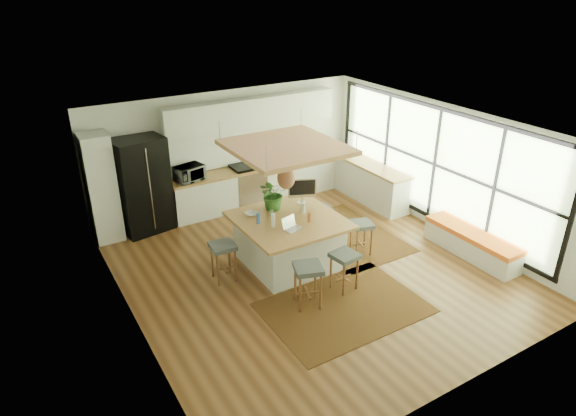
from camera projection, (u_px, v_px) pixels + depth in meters
floor at (311, 268)px, 9.43m from camera, size 7.00×7.00×0.00m
ceiling at (314, 129)px, 8.27m from camera, size 7.00×7.00×0.00m
wall_back at (228, 149)px, 11.56m from camera, size 6.50×0.00×6.50m
wall_front at (471, 305)px, 6.14m from camera, size 6.50×0.00×6.50m
wall_left at (127, 251)px, 7.33m from camera, size 0.00×7.00×7.00m
wall_right at (443, 169)px, 10.37m from camera, size 0.00×7.00×7.00m
window_wall at (443, 167)px, 10.33m from camera, size 0.10×6.20×2.60m
pantry at (101, 188)px, 10.03m from camera, size 0.55×0.60×2.25m
back_counter_base at (257, 185)px, 11.96m from camera, size 4.20×0.60×0.88m
back_counter_top at (256, 167)px, 11.76m from camera, size 4.24×0.64×0.05m
backsplash at (250, 145)px, 11.80m from camera, size 4.20×0.02×0.80m
upper_cabinets at (252, 113)px, 11.34m from camera, size 4.20×0.34×0.70m
range at (247, 185)px, 11.82m from camera, size 0.76×0.62×1.00m
right_counter_base at (367, 182)px, 12.16m from camera, size 0.60×2.50×0.88m
right_counter_top at (368, 164)px, 11.96m from camera, size 0.64×2.54×0.05m
window_bench at (471, 244)px, 9.77m from camera, size 0.52×2.00×0.50m
ceiling_panel at (286, 162)px, 8.72m from camera, size 1.86×1.86×0.80m
rug_near at (344, 308)px, 8.32m from camera, size 2.60×1.80×0.01m
rug_right at (345, 236)px, 10.59m from camera, size 1.80×2.60×0.01m
fridge at (142, 189)px, 10.49m from camera, size 1.13×0.94×2.04m
island at (289, 241)px, 9.43m from camera, size 1.85×1.85×0.93m
stool_near_left at (308, 287)px, 8.25m from camera, size 0.57×0.57×0.76m
stool_near_right at (344, 271)px, 8.68m from camera, size 0.47×0.47×0.71m
stool_right_front at (361, 237)px, 9.80m from camera, size 0.49×0.49×0.67m
stool_right_back at (321, 220)px, 10.46m from camera, size 0.46×0.46×0.65m
stool_left_side at (224, 262)px, 8.95m from camera, size 0.47×0.47×0.72m
laptop at (293, 223)px, 8.80m from camera, size 0.39×0.40×0.23m
monitor at (302, 191)px, 9.74m from camera, size 0.59×0.41×0.52m
microwave at (189, 172)px, 10.86m from camera, size 0.67×0.47×0.41m
island_plant at (274, 197)px, 9.52m from camera, size 0.65×0.71×0.50m
island_bowl at (252, 214)px, 9.35m from camera, size 0.27×0.27×0.06m
island_bottle_0 at (260, 219)px, 9.01m from camera, size 0.07×0.07×0.19m
island_bottle_1 at (274, 222)px, 8.89m from camera, size 0.07×0.07×0.19m
island_bottle_2 at (309, 217)px, 9.07m from camera, size 0.07×0.07×0.19m
island_bottle_3 at (303, 209)px, 9.39m from camera, size 0.07×0.07×0.19m
island_bottle_4 at (273, 212)px, 9.29m from camera, size 0.07×0.07×0.19m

